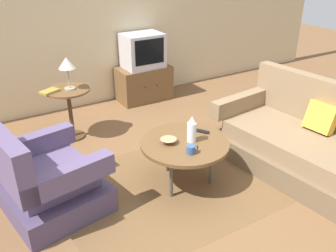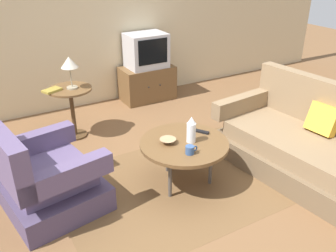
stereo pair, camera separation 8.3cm
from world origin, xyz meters
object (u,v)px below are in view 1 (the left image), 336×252
table_lamp (67,65)px  tv_remote_dark (202,131)px  armchair (46,182)px  vase (192,130)px  bowl (168,141)px  mug (191,149)px  television (143,51)px  couch (305,145)px  side_table (69,103)px  tv_stand (144,83)px  book (50,91)px  coffee_table (185,145)px

table_lamp → tv_remote_dark: size_ratio=2.55×
armchair → vase: 1.42m
bowl → tv_remote_dark: 0.41m
mug → television: bearing=72.2°
couch → bowl: 1.50m
tv_remote_dark → side_table: bearing=179.8°
tv_stand → bowl: bearing=-111.8°
couch → bowl: bearing=63.6°
tv_stand → table_lamp: 1.66m
couch → vase: couch is taller
tv_stand → mug: size_ratio=6.50×
tv_stand → book: book is taller
side_table → tv_remote_dark: 1.74m
television → bowl: bearing=-111.7°
table_lamp → vase: size_ratio=1.46×
coffee_table → tv_remote_dark: size_ratio=5.69×
table_lamp → vase: (0.70, -1.56, -0.35)m
couch → tv_remote_dark: 1.13m
armchair → table_lamp: table_lamp is taller
coffee_table → armchair: bearing=167.7°
side_table → television: television is taller
coffee_table → bowl: size_ratio=5.45×
side_table → tv_stand: side_table is taller
mug → tv_remote_dark: size_ratio=0.82×
table_lamp → armchair: bearing=-117.6°
coffee_table → table_lamp: bearing=112.4°
tv_stand → vase: size_ratio=3.04×
coffee_table → television: size_ratio=1.48×
tv_stand → mug: bearing=-107.8°
mug → book: bearing=114.3°
mug → vase: bearing=54.8°
tv_remote_dark → tv_stand: bearing=135.9°
table_lamp → book: table_lamp is taller
television → vase: television is taller
tv_stand → tv_remote_dark: bearing=-101.9°
vase → tv_remote_dark: size_ratio=1.74×
couch → bowl: couch is taller
couch → table_lamp: table_lamp is taller
table_lamp → coffee_table: bearing=-67.6°
coffee_table → vase: vase is taller
armchair → tv_remote_dark: 1.58m
coffee_table → mug: bearing=-108.0°
tv_stand → book: bearing=-157.4°
couch → coffee_table: size_ratio=2.21×
vase → bowl: vase is taller
table_lamp → couch: bearing=-46.6°
armchair → couch: (2.54, -0.73, -0.01)m
side_table → vase: 1.75m
tv_stand → mug: mug is taller
side_table → table_lamp: table_lamp is taller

